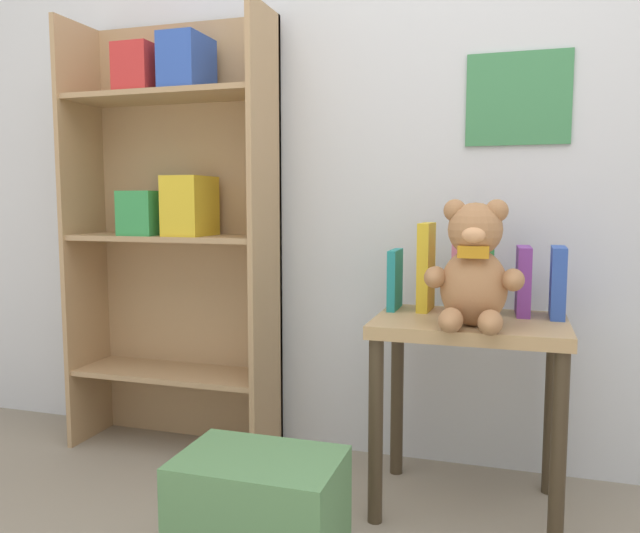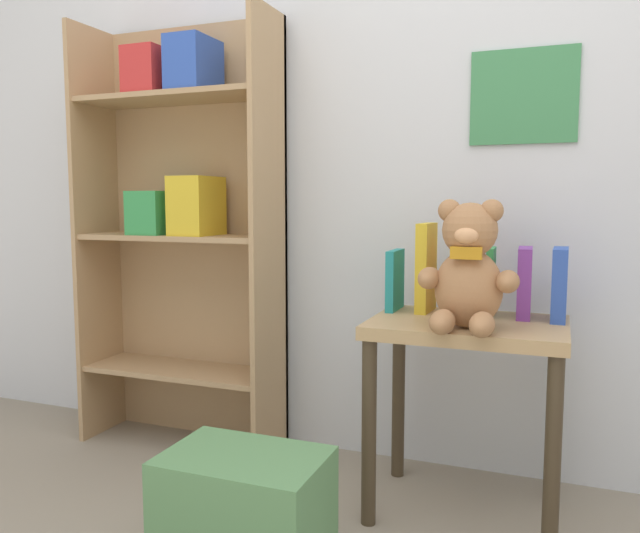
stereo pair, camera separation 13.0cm
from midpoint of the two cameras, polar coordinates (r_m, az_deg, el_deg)
The scene contains 11 objects.
wall_back at distance 2.12m, azimuth 12.58°, elevation 16.02°, with size 4.80×0.07×2.50m.
bookshelf_side at distance 2.26m, azimuth -10.70°, elevation 5.02°, with size 0.72×0.26×1.50m.
display_table at distance 1.80m, azimuth 15.32°, elevation -8.06°, with size 0.52×0.38×0.55m.
teddy_bear at distance 1.65m, azimuth 15.61°, elevation -0.36°, with size 0.25×0.23×0.33m.
book_standing_teal at distance 1.90m, azimuth 8.82°, elevation -1.24°, with size 0.02×0.14×0.18m, color teal.
book_standing_yellow at distance 1.88m, azimuth 11.64°, elevation -0.10°, with size 0.03×0.13×0.26m, color gold.
book_standing_pink at distance 1.87m, azimuth 14.46°, elevation -0.31°, with size 0.03×0.11×0.25m, color #D17093.
book_standing_green at distance 1.87m, azimuth 17.26°, elevation -1.33°, with size 0.02×0.12×0.19m, color #33934C.
book_standing_purple at distance 1.87m, azimuth 20.10°, elevation -1.39°, with size 0.04×0.15×0.20m, color purple.
book_standing_blue at distance 1.85m, azimuth 22.96°, elevation -1.52°, with size 0.04×0.15×0.20m, color #2D51B7.
storage_bin at distance 1.56m, azimuth -4.38°, elevation -21.82°, with size 0.37×0.26×0.29m.
Camera 2 is at (0.38, -0.59, 0.88)m, focal length 35.00 mm.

